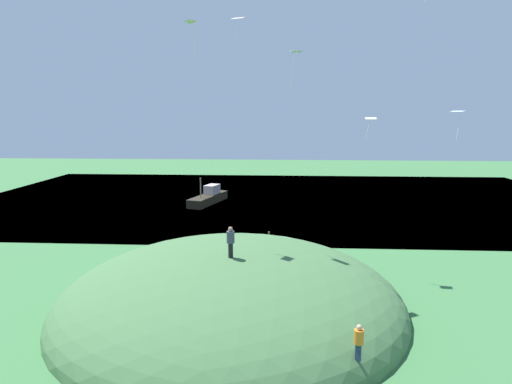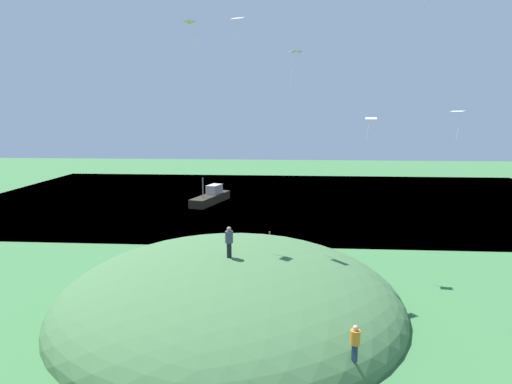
# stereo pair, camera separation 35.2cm
# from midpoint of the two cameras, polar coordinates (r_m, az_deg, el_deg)

# --- Properties ---
(ground_plane) EXTENTS (160.00, 160.00, 0.00)m
(ground_plane) POSITION_cam_midpoint_polar(r_m,az_deg,el_deg) (32.89, 2.12, -9.85)
(ground_plane) COLOR #386E3C
(lake_water) EXTENTS (45.41, 80.00, 0.40)m
(lake_water) POSITION_cam_midpoint_polar(r_m,az_deg,el_deg) (60.35, 2.76, -0.96)
(lake_water) COLOR slate
(lake_water) RESTS_ON ground_plane
(grass_hill) EXTENTS (21.04, 20.19, 6.65)m
(grass_hill) POSITION_cam_midpoint_polar(r_m,az_deg,el_deg) (27.38, -3.59, -14.04)
(grass_hill) COLOR #426C3F
(grass_hill) RESTS_ON ground_plane
(boat_on_lake) EXTENTS (8.19, 4.07, 3.51)m
(boat_on_lake) POSITION_cam_midpoint_polar(r_m,az_deg,el_deg) (57.19, -6.19, -0.67)
(boat_on_lake) COLOR black
(boat_on_lake) RESTS_ON lake_water
(person_watching_kites) EXTENTS (0.61, 0.61, 1.74)m
(person_watching_kites) POSITION_cam_midpoint_polar(r_m,az_deg,el_deg) (24.70, -3.66, -5.89)
(person_watching_kites) COLOR black
(person_watching_kites) RESTS_ON grass_hill
(person_near_shore) EXTENTS (0.57, 0.57, 1.58)m
(person_near_shore) POSITION_cam_midpoint_polar(r_m,az_deg,el_deg) (19.66, 12.38, -17.67)
(person_near_shore) COLOR #20304E
(person_near_shore) RESTS_ON grass_hill
(kite_1) EXTENTS (0.78, 0.94, 1.43)m
(kite_1) POSITION_cam_midpoint_polar(r_m,az_deg,el_deg) (30.08, -2.70, 21.01)
(kite_1) COLOR white
(kite_2) EXTENTS (0.83, 0.83, 1.65)m
(kite_2) POSITION_cam_midpoint_polar(r_m,az_deg,el_deg) (28.01, 23.89, 9.04)
(kite_2) COLOR white
(kite_3) EXTENTS (0.80, 0.86, 2.17)m
(kite_3) POSITION_cam_midpoint_polar(r_m,az_deg,el_deg) (28.17, 4.70, 16.89)
(kite_3) COLOR white
(kite_4) EXTENTS (0.61, 0.81, 1.54)m
(kite_4) POSITION_cam_midpoint_polar(r_m,az_deg,el_deg) (31.71, 13.99, 8.86)
(kite_4) COLOR white
(kite_6) EXTENTS (0.85, 0.75, 2.17)m
(kite_6) POSITION_cam_midpoint_polar(r_m,az_deg,el_deg) (28.73, -8.59, 20.17)
(kite_6) COLOR #EDE5CF
(mooring_post) EXTENTS (0.14, 0.14, 1.32)m
(mooring_post) POSITION_cam_midpoint_polar(r_m,az_deg,el_deg) (38.20, 1.37, -5.99)
(mooring_post) COLOR brown
(mooring_post) RESTS_ON ground_plane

